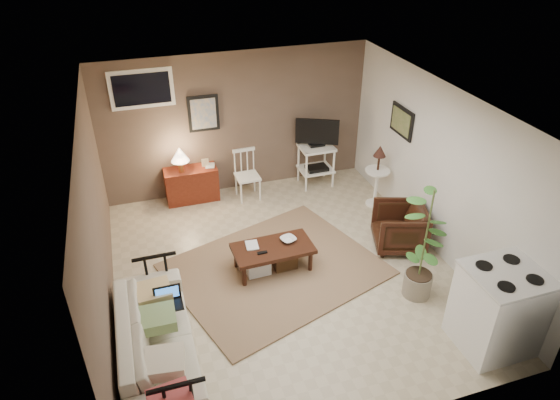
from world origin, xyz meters
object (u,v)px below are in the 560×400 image
object	(u,v)px
coffee_table	(272,256)
red_console	(191,182)
spindle_chair	(247,176)
stove	(498,309)
sofa	(155,332)
side_table	(378,169)
tv_stand	(317,151)
armchair	(399,226)
potted_plant	(425,241)

from	to	relation	value
coffee_table	red_console	xyz separation A→B (m)	(-0.75, 2.22, 0.12)
spindle_chair	stove	world-z (taller)	stove
sofa	stove	xyz separation A→B (m)	(3.65, -0.95, 0.12)
sofa	side_table	bearing A→B (deg)	-59.79
coffee_table	red_console	world-z (taller)	red_console
tv_stand	stove	world-z (taller)	tv_stand
sofa	spindle_chair	distance (m)	3.60
coffee_table	tv_stand	world-z (taller)	tv_stand
spindle_chair	armchair	size ratio (longest dim) A/B	1.17
coffee_table	stove	size ratio (longest dim) A/B	1.05
sofa	stove	size ratio (longest dim) A/B	1.93
sofa	armchair	bearing A→B (deg)	-73.65
sofa	armchair	xyz separation A→B (m)	(3.58, 1.05, -0.03)
side_table	armchair	size ratio (longest dim) A/B	1.50
sofa	armchair	world-z (taller)	sofa
spindle_chair	potted_plant	size ratio (longest dim) A/B	0.53
potted_plant	stove	bearing A→B (deg)	-69.79
sofa	potted_plant	world-z (taller)	potted_plant
sofa	red_console	size ratio (longest dim) A/B	2.01
red_console	side_table	size ratio (longest dim) A/B	0.93
sofa	tv_stand	distance (m)	4.44
coffee_table	potted_plant	distance (m)	2.03
armchair	potted_plant	bearing A→B (deg)	2.85
spindle_chair	armchair	distance (m)	2.69
coffee_table	armchair	world-z (taller)	armchair
potted_plant	stove	world-z (taller)	potted_plant
coffee_table	armchair	bearing A→B (deg)	-1.16
potted_plant	sofa	bearing A→B (deg)	-179.26
coffee_table	armchair	xyz separation A→B (m)	(1.91, -0.04, 0.13)
red_console	armchair	distance (m)	3.49
sofa	spindle_chair	bearing A→B (deg)	-30.69
spindle_chair	sofa	bearing A→B (deg)	-120.69
coffee_table	armchair	distance (m)	1.92
coffee_table	spindle_chair	bearing A→B (deg)	85.00
tv_stand	potted_plant	distance (m)	3.13
sofa	potted_plant	bearing A→B (deg)	-89.26
sofa	red_console	bearing A→B (deg)	-15.41
potted_plant	stove	distance (m)	1.10
armchair	stove	distance (m)	2.00
coffee_table	side_table	distance (m)	2.45
coffee_table	potted_plant	bearing A→B (deg)	-32.68
tv_stand	armchair	bearing A→B (deg)	-77.59
side_table	stove	size ratio (longest dim) A/B	1.03
armchair	spindle_chair	bearing A→B (deg)	-121.11
sofa	red_console	distance (m)	3.43
stove	coffee_table	bearing A→B (deg)	134.43
red_console	potted_plant	size ratio (longest dim) A/B	0.63
side_table	armchair	world-z (taller)	side_table
spindle_chair	tv_stand	bearing A→B (deg)	3.05
side_table	potted_plant	world-z (taller)	potted_plant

